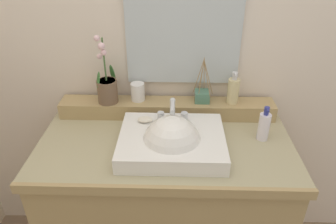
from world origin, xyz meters
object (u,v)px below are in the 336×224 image
Objects in this scene: sink_basin at (172,143)px; soap_dispenser at (233,90)px; soap_bar at (145,120)px; tumbler_cup at (138,92)px; potted_plant at (107,87)px; lotion_bottle at (264,126)px; reed_diffuser at (202,96)px.

soap_dispenser is (0.30, 0.30, 0.11)m from sink_basin.
soap_bar is at bearing -156.52° from soap_dispenser.
tumbler_cup reaches higher than soap_bar.
sink_basin is 0.37m from tumbler_cup.
potted_plant is at bearing -179.18° from soap_dispenser.
soap_dispenser reaches higher than lotion_bottle.
reed_diffuser reaches higher than soap_dispenser.
sink_basin is 0.44m from soap_dispenser.
soap_dispenser reaches higher than soap_bar.
reed_diffuser is at bearing 35.67° from soap_bar.
sink_basin reaches higher than soap_bar.
soap_dispenser is at bearing 0.82° from potted_plant.
lotion_bottle is (0.12, -0.20, -0.08)m from soap_dispenser.
soap_dispenser is 0.25m from lotion_bottle.
soap_bar is 0.47m from soap_dispenser.
sink_basin is 0.35m from reed_diffuser.
lotion_bottle is (0.27, -0.21, -0.04)m from reed_diffuser.
reed_diffuser is at bearing -0.68° from tumbler_cup.
sink_basin is at bearing -135.20° from soap_dispenser.
soap_bar is at bearing 138.25° from sink_basin.
lotion_bottle is (0.60, -0.22, -0.06)m from tumbler_cup.
tumbler_cup is at bearing 178.20° from soap_dispenser.
sink_basin is at bearing -166.90° from lotion_bottle.
sink_basin is 1.32× the size of potted_plant.
soap_dispenser is 1.80× the size of tumbler_cup.
sink_basin is at bearing -115.48° from reed_diffuser.
tumbler_cup is 0.55× the size of lotion_bottle.
potted_plant is at bearing -177.58° from reed_diffuser.
reed_diffuser is at bearing 64.52° from sink_basin.
reed_diffuser is at bearing 141.97° from lotion_bottle.
potted_plant reaches higher than reed_diffuser.
soap_bar is 0.55m from lotion_bottle.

